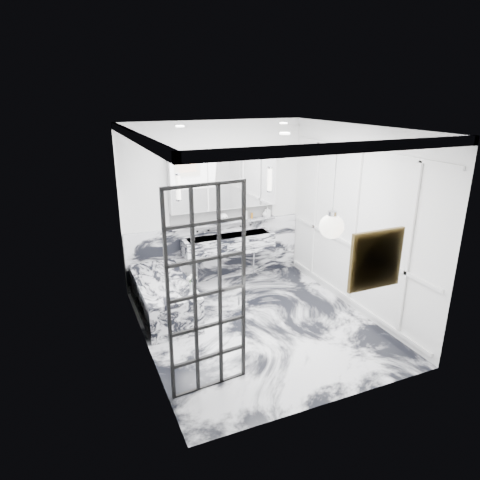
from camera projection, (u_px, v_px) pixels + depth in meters
name	position (u px, v px, depth m)	size (l,w,h in m)	color
floor	(258.00, 325.00, 6.24)	(3.60, 3.60, 0.00)	silver
ceiling	(262.00, 128.00, 5.33)	(3.60, 3.60, 0.00)	white
wall_back	(215.00, 204.00, 7.35)	(3.60, 3.60, 0.00)	white
wall_front	(339.00, 287.00, 4.22)	(3.60, 3.60, 0.00)	white
wall_left	(141.00, 250.00, 5.19)	(3.60, 3.60, 0.00)	white
wall_right	(357.00, 221.00, 6.38)	(3.60, 3.60, 0.00)	white
marble_clad_back	(216.00, 252.00, 7.62)	(3.18, 0.05, 1.05)	silver
marble_clad_left	(143.00, 255.00, 5.22)	(0.02, 3.56, 2.68)	silver
panel_molding	(355.00, 227.00, 6.40)	(0.03, 3.40, 2.30)	white
soap_bottle_a	(245.00, 214.00, 7.54)	(0.08, 0.08, 0.21)	#8C5919
soap_bottle_b	(267.00, 212.00, 7.70)	(0.08, 0.09, 0.19)	#4C4C51
soap_bottle_c	(265.00, 213.00, 7.70)	(0.11, 0.11, 0.14)	silver
face_pot	(224.00, 218.00, 7.40)	(0.16, 0.16, 0.16)	white
amber_bottle	(252.00, 216.00, 7.60)	(0.04, 0.04, 0.10)	#8C5919
flower_vase	(192.00, 287.00, 6.04)	(0.07, 0.07, 0.12)	silver
crittall_door	(208.00, 293.00, 4.57)	(0.88, 0.04, 2.36)	black
artwork	(376.00, 260.00, 4.36)	(0.53, 0.05, 0.53)	#CA5814
pendant_light	(332.00, 227.00, 4.56)	(0.27, 0.27, 0.27)	white
trough_sink	(228.00, 244.00, 7.41)	(1.60, 0.45, 0.30)	silver
ledge	(225.00, 223.00, 7.44)	(1.90, 0.14, 0.04)	silver
subway_tile	(223.00, 214.00, 7.45)	(1.90, 0.03, 0.23)	white
mirror_cabinet	(224.00, 180.00, 7.20)	(1.90, 0.16, 1.00)	white
sconce_left	(178.00, 187.00, 6.83)	(0.07, 0.07, 0.40)	white
sconce_right	(270.00, 180.00, 7.44)	(0.07, 0.07, 0.40)	white
bathtub	(164.00, 297.00, 6.50)	(0.75, 1.65, 0.55)	silver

